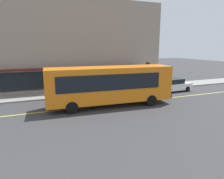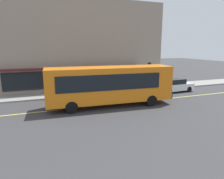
% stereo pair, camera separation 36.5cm
% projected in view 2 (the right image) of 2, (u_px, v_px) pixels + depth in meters
% --- Properties ---
extents(ground, '(120.00, 120.00, 0.00)m').
position_uv_depth(ground, '(78.00, 108.00, 17.47)').
color(ground, '#38383A').
extents(sidewalk, '(80.00, 3.09, 0.15)m').
position_uv_depth(sidewalk, '(68.00, 94.00, 22.38)').
color(sidewalk, gray).
rests_on(sidewalk, ground).
extents(lane_centre_stripe, '(36.00, 0.16, 0.01)m').
position_uv_depth(lane_centre_stripe, '(78.00, 108.00, 17.47)').
color(lane_centre_stripe, '#D8D14C').
rests_on(lane_centre_stripe, ground).
extents(storefront_building, '(24.46, 11.93, 10.76)m').
position_uv_depth(storefront_building, '(63.00, 45.00, 28.07)').
color(storefront_building, gray).
rests_on(storefront_building, ground).
extents(bus, '(11.26, 3.18, 3.50)m').
position_uv_depth(bus, '(110.00, 84.00, 17.73)').
color(bus, orange).
rests_on(bus, ground).
extents(traffic_light, '(0.30, 0.52, 3.20)m').
position_uv_depth(traffic_light, '(149.00, 69.00, 24.48)').
color(traffic_light, '#2D2D33').
rests_on(traffic_light, sidewalk).
extents(car_white, '(4.38, 2.01, 1.52)m').
position_uv_depth(car_white, '(175.00, 85.00, 23.68)').
color(car_white, white).
rests_on(car_white, ground).
extents(pedestrian_waiting, '(0.34, 0.34, 1.80)m').
position_uv_depth(pedestrian_waiting, '(103.00, 81.00, 23.41)').
color(pedestrian_waiting, black).
rests_on(pedestrian_waiting, sidewalk).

